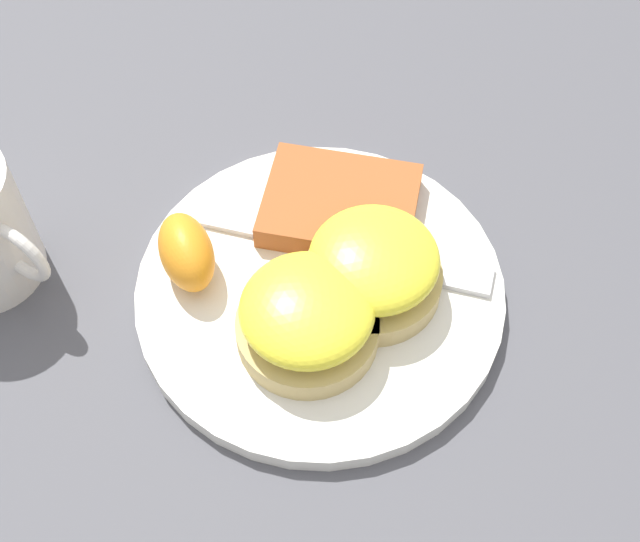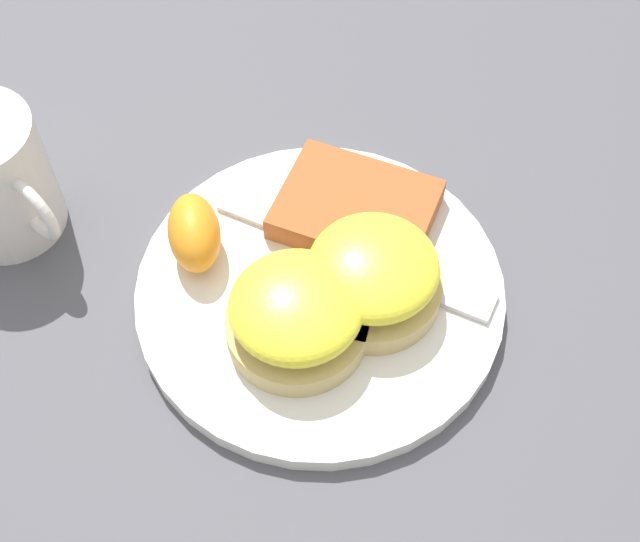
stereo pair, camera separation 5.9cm
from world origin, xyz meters
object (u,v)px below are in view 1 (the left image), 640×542
Objects in this scene: sandwich_benedict_left at (307,318)px; hashbrown_patty at (340,205)px; fork at (364,255)px; orange_wedge at (186,252)px; sandwich_benedict_right at (373,268)px.

hashbrown_patty is at bearing 108.60° from sandwich_benedict_left.
fork is at bearing 89.44° from sandwich_benedict_left.
orange_wedge is (-0.06, -0.10, 0.01)m from hashbrown_patty.
orange_wedge is at bearing -143.59° from fork.
hashbrown_patty reaches higher than fork.
fork is (-0.02, 0.02, -0.02)m from sandwich_benedict_right.
sandwich_benedict_right is 0.13m from orange_wedge.
orange_wedge is at bearing -155.30° from sandwich_benedict_right.
fork is (0.00, 0.07, -0.02)m from sandwich_benedict_left.
sandwich_benedict_left reaches higher than fork.
orange_wedge is 0.29× the size of fork.
orange_wedge is 0.12m from fork.
sandwich_benedict_right reaches higher than orange_wedge.
sandwich_benedict_right is at bearing -49.24° from fork.
sandwich_benedict_left reaches higher than orange_wedge.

